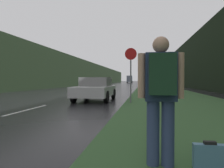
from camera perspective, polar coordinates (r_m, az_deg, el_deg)
name	(u,v)px	position (r m, az deg, el deg)	size (l,w,h in m)	color
grass_verge	(154,86)	(39.93, 11.87, -0.65)	(6.00, 240.00, 0.02)	#33562D
lane_stripe_b	(28,110)	(8.90, -22.89, -6.78)	(0.12, 3.00, 0.01)	silver
lane_stripe_c	(81,96)	(15.26, -8.85, -3.45)	(0.12, 3.00, 0.01)	silver
lane_stripe_d	(101,91)	(22.02, -3.25, -2.04)	(0.12, 3.00, 0.01)	silver
lane_stripe_e	(111,89)	(28.89, -0.31, -1.29)	(0.12, 3.00, 0.01)	silver
treeline_far_side	(87,74)	(51.91, -7.05, 2.99)	(2.00, 140.00, 5.86)	black
treeline_near_side	(177,69)	(50.56, 18.14, 4.05)	(2.00, 140.00, 7.72)	black
stop_sign	(131,70)	(10.49, 5.38, 3.91)	(0.62, 0.07, 2.89)	slate
hitchhiker_with_backpack	(161,93)	(2.82, 13.79, -2.40)	(0.63, 0.43, 1.81)	navy
suitcase	(210,157)	(3.13, 26.14, -18.18)	(0.43, 0.12, 0.39)	teal
car_passing_near	(96,89)	(11.94, -4.73, -1.38)	(2.00, 4.01, 1.38)	#BCBCBC
delivery_truck	(130,79)	(94.67, 5.06, 1.42)	(2.46, 7.71, 3.31)	black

